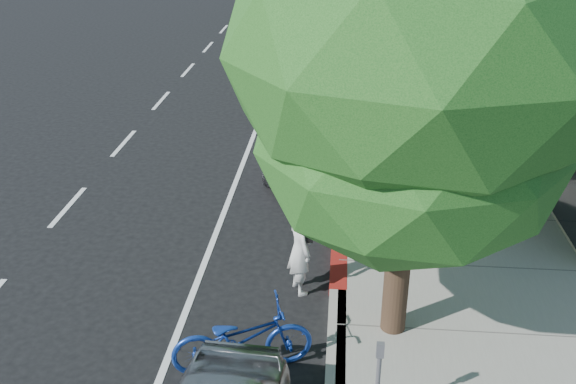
# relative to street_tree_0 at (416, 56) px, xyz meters

# --- Properties ---
(ground) EXTENTS (120.00, 120.00, 0.00)m
(ground) POSITION_rel_street_tree_0_xyz_m (-0.90, 2.00, -4.59)
(ground) COLOR black
(ground) RESTS_ON ground
(sidewalk) EXTENTS (4.60, 56.00, 0.15)m
(sidewalk) POSITION_rel_street_tree_0_xyz_m (1.40, 10.00, -4.51)
(sidewalk) COLOR gray
(sidewalk) RESTS_ON ground
(curb) EXTENTS (0.30, 56.00, 0.15)m
(curb) POSITION_rel_street_tree_0_xyz_m (-0.90, 10.00, -4.51)
(curb) COLOR #9E998E
(curb) RESTS_ON ground
(curb_red_segment) EXTENTS (0.32, 4.00, 0.15)m
(curb_red_segment) POSITION_rel_street_tree_0_xyz_m (-0.90, 3.00, -4.51)
(curb_red_segment) COLOR maroon
(curb_red_segment) RESTS_ON ground
(street_tree_0) EXTENTS (5.23, 5.23, 7.63)m
(street_tree_0) POSITION_rel_street_tree_0_xyz_m (0.00, 0.00, 0.00)
(street_tree_0) COLOR black
(street_tree_0) RESTS_ON ground
(street_tree_1) EXTENTS (4.67, 4.67, 7.10)m
(street_tree_1) POSITION_rel_street_tree_0_xyz_m (0.00, 6.00, -0.27)
(street_tree_1) COLOR black
(street_tree_1) RESTS_ON ground
(cyclist) EXTENTS (0.65, 0.74, 1.72)m
(cyclist) POSITION_rel_street_tree_0_xyz_m (-1.60, 1.14, -3.73)
(cyclist) COLOR silver
(cyclist) RESTS_ON ground
(bicycle) EXTENTS (2.24, 1.30, 1.11)m
(bicycle) POSITION_rel_street_tree_0_xyz_m (-2.30, -1.00, -4.03)
(bicycle) COLOR #163697
(bicycle) RESTS_ON ground
(silver_suv) EXTENTS (3.33, 6.65, 1.81)m
(silver_suv) POSITION_rel_street_tree_0_xyz_m (-1.40, 7.50, -3.68)
(silver_suv) COLOR #A4A4A9
(silver_suv) RESTS_ON ground
(dark_sedan) EXTENTS (1.67, 4.54, 1.48)m
(dark_sedan) POSITION_rel_street_tree_0_xyz_m (-2.01, 11.00, -3.84)
(dark_sedan) COLOR black
(dark_sedan) RESTS_ON ground
(white_pickup) EXTENTS (2.96, 6.25, 1.76)m
(white_pickup) POSITION_rel_street_tree_0_xyz_m (-1.40, 19.05, -3.70)
(white_pickup) COLOR white
(white_pickup) RESTS_ON ground
(dark_suv_far) EXTENTS (2.31, 4.94, 1.64)m
(dark_suv_far) POSITION_rel_street_tree_0_xyz_m (-2.45, 27.99, -3.77)
(dark_suv_far) COLOR black
(dark_suv_far) RESTS_ON ground
(pedestrian) EXTENTS (0.99, 0.84, 1.80)m
(pedestrian) POSITION_rel_street_tree_0_xyz_m (0.39, 12.26, -3.53)
(pedestrian) COLOR black
(pedestrian) RESTS_ON sidewalk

